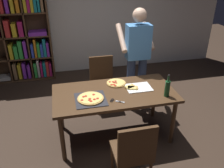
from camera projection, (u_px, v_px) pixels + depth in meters
The scene contains 12 objects.
ground_plane at pixel (114, 134), 3.59m from camera, with size 12.00×12.00×0.00m, color #38281E.
back_wall at pixel (87, 10), 5.18m from camera, with size 6.40×0.10×2.80m, color silver.
dining_table at pixel (114, 97), 3.27m from camera, with size 1.69×0.85×0.75m.
chair_near_camera at pixel (134, 151), 2.56m from camera, with size 0.42×0.42×0.90m.
chair_far_side at pixel (102, 79), 4.14m from camera, with size 0.42×0.42×0.90m.
bookshelf at pixel (20, 38), 4.92m from camera, with size 1.40×0.35×1.95m.
person_serving_pizza at pixel (137, 55), 3.83m from camera, with size 0.55×0.54×1.75m.
pepperoni_pizza_on_tray at pixel (91, 99), 3.05m from camera, with size 0.40×0.40×0.04m.
pizza_slices_on_towel at pixel (136, 87), 3.34m from camera, with size 0.38×0.28×0.03m.
wine_bottle at pixel (167, 88), 3.09m from camera, with size 0.07×0.07×0.32m.
kitchen_scissors at pixel (115, 101), 3.03m from camera, with size 0.19×0.15×0.01m.
second_pizza_plain at pixel (116, 83), 3.46m from camera, with size 0.28×0.28×0.03m.
Camera 1 is at (-0.66, -2.74, 2.36)m, focal length 37.44 mm.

